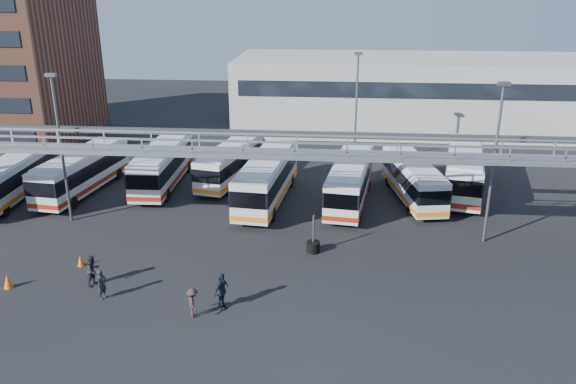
# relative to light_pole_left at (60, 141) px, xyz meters

# --- Properties ---
(ground) EXTENTS (140.00, 140.00, 0.00)m
(ground) POSITION_rel_light_pole_left_xyz_m (16.00, -8.00, -5.73)
(ground) COLOR black
(ground) RESTS_ON ground
(gantry) EXTENTS (51.40, 5.15, 7.10)m
(gantry) POSITION_rel_light_pole_left_xyz_m (16.00, -2.13, -0.22)
(gantry) COLOR #94979D
(gantry) RESTS_ON ground
(warehouse) EXTENTS (42.00, 14.00, 8.00)m
(warehouse) POSITION_rel_light_pole_left_xyz_m (28.00, 30.00, -1.73)
(warehouse) COLOR #9E9E99
(warehouse) RESTS_ON ground
(light_pole_left) EXTENTS (0.70, 0.35, 10.21)m
(light_pole_left) POSITION_rel_light_pole_left_xyz_m (0.00, 0.00, 0.00)
(light_pole_left) COLOR #4C4F54
(light_pole_left) RESTS_ON ground
(light_pole_mid) EXTENTS (0.70, 0.35, 10.21)m
(light_pole_mid) POSITION_rel_light_pole_left_xyz_m (28.00, -1.00, 0.00)
(light_pole_mid) COLOR #4C4F54
(light_pole_mid) RESTS_ON ground
(light_pole_back) EXTENTS (0.70, 0.35, 10.21)m
(light_pole_back) POSITION_rel_light_pole_left_xyz_m (20.00, 14.00, 0.00)
(light_pole_back) COLOR #4C4F54
(light_pole_back) RESTS_ON ground
(bus_0) EXTENTS (2.91, 10.47, 3.15)m
(bus_0) POSITION_rel_light_pole_left_xyz_m (-6.20, 3.50, -3.99)
(bus_0) COLOR silver
(bus_0) RESTS_ON ground
(bus_1) EXTENTS (3.76, 11.02, 3.28)m
(bus_1) POSITION_rel_light_pole_left_xyz_m (-1.50, 5.55, -3.91)
(bus_1) COLOR silver
(bus_1) RESTS_ON ground
(bus_2) EXTENTS (2.85, 11.14, 3.37)m
(bus_2) POSITION_rel_light_pole_left_xyz_m (4.36, 7.76, -3.87)
(bus_2) COLOR silver
(bus_2) RESTS_ON ground
(bus_3) EXTENTS (4.42, 10.43, 3.09)m
(bus_3) POSITION_rel_light_pole_left_xyz_m (9.69, 9.38, -4.02)
(bus_3) COLOR silver
(bus_3) RESTS_ON ground
(bus_4) EXTENTS (3.74, 11.63, 3.47)m
(bus_4) POSITION_rel_light_pole_left_xyz_m (13.25, 4.83, -3.81)
(bus_4) COLOR silver
(bus_4) RESTS_ON ground
(bus_5) EXTENTS (3.90, 10.93, 3.25)m
(bus_5) POSITION_rel_light_pole_left_xyz_m (19.47, 5.12, -3.93)
(bus_5) COLOR silver
(bus_5) RESTS_ON ground
(bus_6) EXTENTS (4.04, 10.36, 3.07)m
(bus_6) POSITION_rel_light_pole_left_xyz_m (24.25, 6.32, -4.03)
(bus_6) COLOR silver
(bus_6) RESTS_ON ground
(bus_7) EXTENTS (4.93, 11.73, 3.47)m
(bus_7) POSITION_rel_light_pole_left_xyz_m (28.44, 8.34, -3.81)
(bus_7) COLOR silver
(bus_7) RESTS_ON ground
(pedestrian_a) EXTENTS (0.57, 0.70, 1.66)m
(pedestrian_a) POSITION_rel_light_pole_left_xyz_m (6.39, -9.97, -4.90)
(pedestrian_a) COLOR #212329
(pedestrian_a) RESTS_ON ground
(pedestrian_b) EXTENTS (0.92, 1.02, 1.74)m
(pedestrian_b) POSITION_rel_light_pole_left_xyz_m (5.34, -8.60, -4.86)
(pedestrian_b) COLOR #261F2A
(pedestrian_b) RESTS_ON ground
(pedestrian_c) EXTENTS (0.95, 1.16, 1.57)m
(pedestrian_c) POSITION_rel_light_pole_left_xyz_m (11.55, -11.26, -4.94)
(pedestrian_c) COLOR #332225
(pedestrian_c) RESTS_ON ground
(pedestrian_d) EXTENTS (0.90, 1.26, 1.98)m
(pedestrian_d) POSITION_rel_light_pole_left_xyz_m (12.81, -10.36, -4.74)
(pedestrian_d) COLOR #1C2332
(pedestrian_d) RESTS_ON ground
(cone_left) EXTENTS (0.49, 0.49, 0.65)m
(cone_left) POSITION_rel_light_pole_left_xyz_m (3.63, -6.53, -5.40)
(cone_left) COLOR orange
(cone_left) RESTS_ON ground
(cone_right) EXTENTS (0.65, 0.65, 0.79)m
(cone_right) POSITION_rel_light_pole_left_xyz_m (0.80, -9.34, -5.33)
(cone_right) COLOR orange
(cone_right) RESTS_ON ground
(tire_stack) EXTENTS (0.85, 0.85, 2.44)m
(tire_stack) POSITION_rel_light_pole_left_xyz_m (17.13, -3.50, -5.32)
(tire_stack) COLOR black
(tire_stack) RESTS_ON ground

